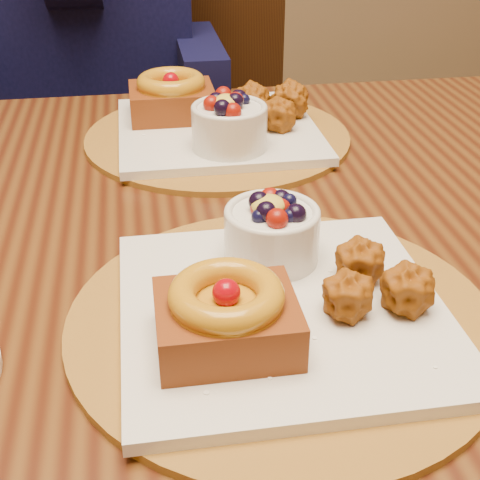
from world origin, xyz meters
name	(u,v)px	position (x,y,z in m)	size (l,w,h in m)	color
dining_table	(242,264)	(0.10, 0.07, 0.68)	(1.60, 0.90, 0.76)	#38160A
place_setting_near	(278,296)	(0.09, -0.14, 0.78)	(0.38, 0.38, 0.09)	brown
place_setting_far	(215,121)	(0.09, 0.29, 0.78)	(0.38, 0.38, 0.09)	brown
chair_far	(192,171)	(0.10, 0.81, 0.47)	(0.49, 0.49, 0.85)	black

